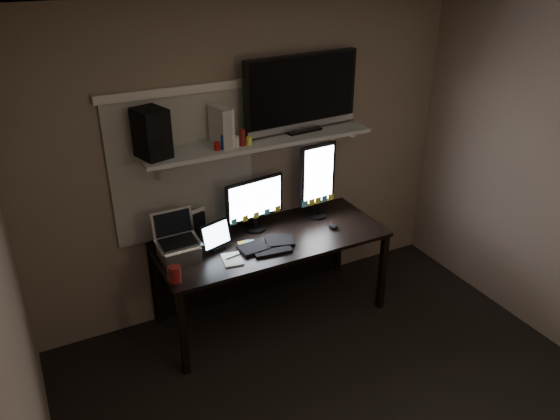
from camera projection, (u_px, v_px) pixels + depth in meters
ceiling at (415, 25)px, 2.34m from camera, size 3.60×3.60×0.00m
back_wall at (250, 160)px, 4.33m from camera, size 3.60×0.00×3.60m
left_wall at (24, 383)px, 2.17m from camera, size 0.00×3.60×3.60m
window_blinds at (184, 167)px, 4.08m from camera, size 1.10×0.02×1.10m
desk at (265, 250)px, 4.45m from camera, size 1.80×0.75×0.73m
wall_shelf at (259, 141)px, 4.10m from camera, size 1.80×0.35×0.03m
monitor_landscape at (255, 204)px, 4.29m from camera, size 0.51×0.12×0.45m
monitor_portrait at (317, 180)px, 4.47m from camera, size 0.33×0.08×0.65m
keyboard at (267, 245)px, 4.15m from camera, size 0.46×0.22×0.03m
mouse at (333, 226)px, 4.41m from camera, size 0.07×0.11×0.04m
notepad at (232, 259)px, 3.97m from camera, size 0.17×0.21×0.01m
tablet at (216, 236)px, 4.06m from camera, size 0.29×0.19×0.23m
file_sorter at (192, 227)px, 4.17m from camera, size 0.22×0.14×0.25m
laptop at (178, 239)px, 3.91m from camera, size 0.31×0.26×0.35m
cup at (175, 274)px, 3.70m from camera, size 0.10×0.10×0.12m
sticky_notes at (262, 244)px, 4.18m from camera, size 0.32×0.26×0.00m
tv at (301, 93)px, 4.16m from camera, size 0.99×0.25×0.59m
game_console at (221, 126)px, 3.92m from camera, size 0.11×0.25×0.29m
speaker at (151, 133)px, 3.69m from camera, size 0.24×0.27×0.34m
bottles at (233, 138)px, 3.90m from camera, size 0.24×0.13×0.15m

